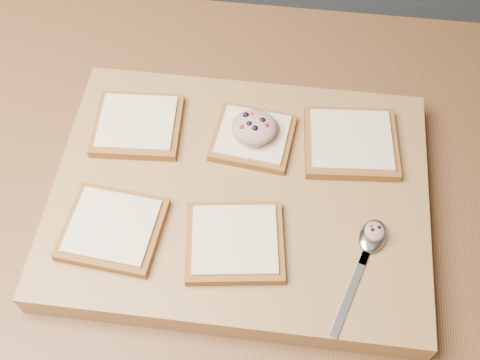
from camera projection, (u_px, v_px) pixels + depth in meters
The scene contains 10 objects.
island_counter at pixel (162, 298), 1.25m from camera, with size 2.00×0.80×0.90m.
cutting_board at pixel (240, 196), 0.84m from camera, with size 0.51×0.39×0.04m, color #B3874C.
bread_far_left at pixel (138, 125), 0.87m from camera, with size 0.13×0.12×0.02m.
bread_far_center at pixel (253, 137), 0.86m from camera, with size 0.12×0.11×0.02m.
bread_far_right at pixel (351, 142), 0.85m from camera, with size 0.14×0.13×0.02m.
bread_near_left at pixel (113, 228), 0.78m from camera, with size 0.13×0.12×0.02m.
bread_near_center at pixel (235, 242), 0.77m from camera, with size 0.14×0.13×0.02m.
tuna_salad_dollop at pixel (254, 127), 0.84m from camera, with size 0.06×0.06×0.03m.
spoon at pixel (369, 244), 0.77m from camera, with size 0.07×0.17×0.01m.
spoon_salad at pixel (375, 231), 0.76m from camera, with size 0.03×0.03×0.02m.
Camera 1 is at (0.22, -0.44, 1.64)m, focal length 45.00 mm.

